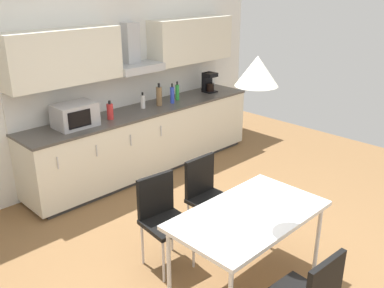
{
  "coord_description": "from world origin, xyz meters",
  "views": [
    {
      "loc": [
        -2.47,
        -2.08,
        2.53
      ],
      "look_at": [
        0.3,
        0.72,
        1.0
      ],
      "focal_mm": 40.0,
      "sensor_mm": 36.0,
      "label": 1
    }
  ],
  "objects_px": {
    "bottle_red": "(110,111)",
    "chair_far_right": "(206,191)",
    "bottle_white": "(143,101)",
    "pendant_lamp": "(257,71)",
    "coffee_maker": "(209,82)",
    "bottle_brown": "(159,96)",
    "microwave": "(75,115)",
    "chair_far_left": "(162,212)",
    "bottle_green": "(177,92)",
    "bottle_blue": "(172,95)",
    "dining_table": "(249,218)"
  },
  "relations": [
    {
      "from": "bottle_blue",
      "to": "chair_far_right",
      "type": "xyz_separation_m",
      "value": [
        -1.1,
        -1.71,
        -0.48
      ]
    },
    {
      "from": "microwave",
      "to": "chair_far_left",
      "type": "xyz_separation_m",
      "value": [
        -0.19,
        -1.76,
        -0.5
      ]
    },
    {
      "from": "bottle_red",
      "to": "bottle_blue",
      "type": "bearing_deg",
      "value": -0.02
    },
    {
      "from": "bottle_white",
      "to": "bottle_green",
      "type": "xyz_separation_m",
      "value": [
        0.62,
        -0.02,
        0.02
      ]
    },
    {
      "from": "bottle_white",
      "to": "dining_table",
      "type": "height_order",
      "value": "bottle_white"
    },
    {
      "from": "chair_far_left",
      "to": "pendant_lamp",
      "type": "height_order",
      "value": "pendant_lamp"
    },
    {
      "from": "bottle_blue",
      "to": "bottle_red",
      "type": "distance_m",
      "value": 1.04
    },
    {
      "from": "coffee_maker",
      "to": "bottle_red",
      "type": "distance_m",
      "value": 1.87
    },
    {
      "from": "coffee_maker",
      "to": "bottle_brown",
      "type": "distance_m",
      "value": 1.04
    },
    {
      "from": "bottle_white",
      "to": "bottle_red",
      "type": "relative_size",
      "value": 0.93
    },
    {
      "from": "microwave",
      "to": "coffee_maker",
      "type": "xyz_separation_m",
      "value": [
        2.33,
        0.03,
        0.01
      ]
    },
    {
      "from": "microwave",
      "to": "bottle_green",
      "type": "bearing_deg",
      "value": 0.8
    },
    {
      "from": "coffee_maker",
      "to": "bottle_blue",
      "type": "xyz_separation_m",
      "value": [
        -0.83,
        -0.08,
        -0.03
      ]
    },
    {
      "from": "bottle_white",
      "to": "bottle_blue",
      "type": "distance_m",
      "value": 0.46
    },
    {
      "from": "bottle_white",
      "to": "chair_far_left",
      "type": "relative_size",
      "value": 0.25
    },
    {
      "from": "bottle_brown",
      "to": "bottle_green",
      "type": "bearing_deg",
      "value": 5.63
    },
    {
      "from": "bottle_blue",
      "to": "chair_far_right",
      "type": "bearing_deg",
      "value": -122.72
    },
    {
      "from": "bottle_brown",
      "to": "bottle_blue",
      "type": "height_order",
      "value": "bottle_brown"
    },
    {
      "from": "chair_far_right",
      "to": "coffee_maker",
      "type": "bearing_deg",
      "value": 42.83
    },
    {
      "from": "bottle_brown",
      "to": "bottle_white",
      "type": "relative_size",
      "value": 1.42
    },
    {
      "from": "bottle_white",
      "to": "chair_far_left",
      "type": "distance_m",
      "value": 2.23
    },
    {
      "from": "microwave",
      "to": "coffee_maker",
      "type": "relative_size",
      "value": 1.6
    },
    {
      "from": "bottle_green",
      "to": "pendant_lamp",
      "type": "height_order",
      "value": "pendant_lamp"
    },
    {
      "from": "bottle_green",
      "to": "dining_table",
      "type": "height_order",
      "value": "bottle_green"
    },
    {
      "from": "bottle_brown",
      "to": "chair_far_left",
      "type": "xyz_separation_m",
      "value": [
        -1.48,
        -1.74,
        -0.49
      ]
    },
    {
      "from": "bottle_blue",
      "to": "pendant_lamp",
      "type": "height_order",
      "value": "pendant_lamp"
    },
    {
      "from": "chair_far_left",
      "to": "bottle_red",
      "type": "bearing_deg",
      "value": 69.25
    },
    {
      "from": "bottle_green",
      "to": "dining_table",
      "type": "xyz_separation_m",
      "value": [
        -1.56,
        -2.55,
        -0.33
      ]
    },
    {
      "from": "coffee_maker",
      "to": "chair_far_right",
      "type": "distance_m",
      "value": 2.67
    },
    {
      "from": "bottle_blue",
      "to": "pendant_lamp",
      "type": "xyz_separation_m",
      "value": [
        -1.4,
        -2.47,
        0.9
      ]
    },
    {
      "from": "bottle_brown",
      "to": "bottle_red",
      "type": "bearing_deg",
      "value": -177.4
    },
    {
      "from": "bottle_white",
      "to": "pendant_lamp",
      "type": "relative_size",
      "value": 0.69
    },
    {
      "from": "chair_far_right",
      "to": "chair_far_left",
      "type": "bearing_deg",
      "value": -179.96
    },
    {
      "from": "bottle_blue",
      "to": "chair_far_left",
      "type": "bearing_deg",
      "value": -134.7
    },
    {
      "from": "microwave",
      "to": "chair_far_right",
      "type": "distance_m",
      "value": 1.87
    },
    {
      "from": "chair_far_right",
      "to": "pendant_lamp",
      "type": "xyz_separation_m",
      "value": [
        -0.3,
        -0.77,
        1.37
      ]
    },
    {
      "from": "chair_far_left",
      "to": "pendant_lamp",
      "type": "bearing_deg",
      "value": -69.18
    },
    {
      "from": "microwave",
      "to": "chair_far_left",
      "type": "distance_m",
      "value": 1.84
    },
    {
      "from": "bottle_brown",
      "to": "chair_far_left",
      "type": "relative_size",
      "value": 0.36
    },
    {
      "from": "pendant_lamp",
      "to": "bottle_red",
      "type": "bearing_deg",
      "value": 81.83
    },
    {
      "from": "bottle_green",
      "to": "chair_far_right",
      "type": "height_order",
      "value": "bottle_green"
    },
    {
      "from": "bottle_white",
      "to": "bottle_red",
      "type": "height_order",
      "value": "bottle_red"
    },
    {
      "from": "bottle_red",
      "to": "chair_far_right",
      "type": "bearing_deg",
      "value": -91.82
    },
    {
      "from": "bottle_blue",
      "to": "bottle_green",
      "type": "height_order",
      "value": "bottle_blue"
    },
    {
      "from": "bottle_brown",
      "to": "bottle_blue",
      "type": "relative_size",
      "value": 1.12
    },
    {
      "from": "dining_table",
      "to": "pendant_lamp",
      "type": "height_order",
      "value": "pendant_lamp"
    },
    {
      "from": "bottle_white",
      "to": "chair_far_right",
      "type": "xyz_separation_m",
      "value": [
        -0.64,
        -1.8,
        -0.45
      ]
    },
    {
      "from": "bottle_brown",
      "to": "bottle_red",
      "type": "relative_size",
      "value": 1.32
    },
    {
      "from": "bottle_brown",
      "to": "microwave",
      "type": "bearing_deg",
      "value": 179.4
    },
    {
      "from": "microwave",
      "to": "dining_table",
      "type": "relative_size",
      "value": 0.36
    }
  ]
}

